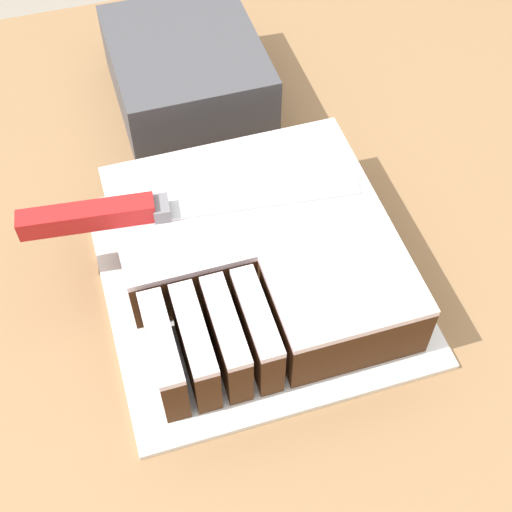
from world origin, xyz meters
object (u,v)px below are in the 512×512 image
cake_board (256,278)px  cake (259,251)px  storage_box (187,73)px  knife (124,213)px

cake_board → cake: 0.04m
cake → storage_box: (-0.00, 0.29, 0.00)m
cake_board → knife: bearing=154.4°
cake → storage_box: 0.29m
cake_board → storage_box: storage_box is taller
knife → storage_box: knife is taller
storage_box → knife: bearing=-116.3°
cake_board → storage_box: size_ratio=1.49×
cake_board → cake: size_ratio=1.18×
cake_board → storage_box: bearing=89.8°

